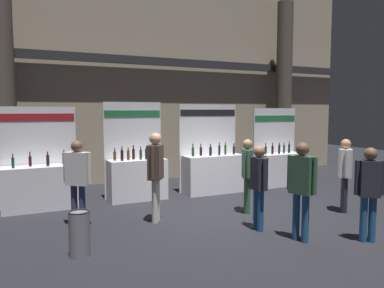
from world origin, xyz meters
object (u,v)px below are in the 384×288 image
Objects in this scene: trash_bin at (79,234)px; visitor_0 at (259,182)px; visitor_2 at (77,175)px; visitor_3 at (345,169)px; visitor_6 at (302,183)px; exhibitor_booth_1 at (137,175)px; visitor_5 at (369,187)px; visitor_1 at (156,168)px; visitor_4 at (247,170)px; exhibitor_booth_2 at (213,170)px; exhibitor_booth_0 at (40,183)px; exhibitor_booth_3 at (280,166)px.

trash_bin is 3.33m from visitor_0.
visitor_2 reaches higher than visitor_3.
visitor_0 is at bearing -44.49° from visitor_3.
visitor_6 is at bearing -14.78° from trash_bin.
exhibitor_booth_1 is 1.51× the size of visitor_5.
visitor_1 is 4.21m from visitor_3.
visitor_2 is at bearing -65.33° from visitor_3.
trash_bin is 0.44× the size of visitor_5.
visitor_0 is 2.50m from visitor_3.
visitor_4 is at bearing -73.66° from visitor_3.
exhibitor_booth_1 reaches higher than visitor_0.
visitor_2 is 1.03× the size of visitor_3.
exhibitor_booth_1 reaches higher than visitor_4.
visitor_4 is at bearing -38.30° from visitor_5.
trash_bin is at bearing -61.41° from visitor_2.
exhibitor_booth_2 is 1.49× the size of visitor_4.
exhibitor_booth_0 reaches higher than visitor_6.
exhibitor_booth_3 is 3.19m from visitor_3.
exhibitor_booth_3 is 5.16m from visitor_1.
exhibitor_booth_3 reaches higher than visitor_5.
exhibitor_booth_0 is at bearing 50.47° from visitor_0.
visitor_4 is (-0.33, -2.18, 0.34)m from exhibitor_booth_2.
visitor_3 is (2.49, 0.24, 0.05)m from visitor_0.
visitor_2 is at bearing -72.85° from visitor_4.
visitor_4 is at bearing -98.53° from exhibitor_booth_2.
visitor_1 is at bearing -65.34° from visitor_3.
exhibitor_booth_0 is 1.82m from visitor_2.
exhibitor_booth_2 is 1.34× the size of visitor_1.
trash_bin is at bearing -83.82° from exhibitor_booth_0.
visitor_4 is at bearing 26.53° from visitor_2.
visitor_6 is at bearing 22.12° from visitor_4.
exhibitor_booth_2 is 4.17m from visitor_2.
exhibitor_booth_0 is at bearing 146.31° from visitor_2.
exhibitor_booth_3 is 1.28× the size of visitor_1.
exhibitor_booth_3 is 1.38× the size of visitor_2.
exhibitor_booth_0 reaches higher than visitor_2.
exhibitor_booth_1 reaches higher than visitor_5.
exhibitor_booth_3 reaches higher than visitor_4.
visitor_5 is at bearing -43.89° from exhibitor_booth_0.
visitor_0 is at bearing 85.11° from visitor_1.
exhibitor_booth_1 is at bearing 177.13° from exhibitor_booth_2.
exhibitor_booth_3 is 7.20m from trash_bin.
visitor_4 is 0.95× the size of visitor_6.
visitor_1 is (-0.23, -2.05, 0.47)m from exhibitor_booth_1.
visitor_5 is at bearing -17.80° from trash_bin.
visitor_2 is 5.36m from visitor_5.
visitor_3 is (1.68, -3.06, 0.35)m from exhibitor_booth_2.
visitor_1 is at bearing -10.14° from visitor_5.
visitor_0 is 3.51m from visitor_2.
exhibitor_booth_2 reaches higher than visitor_0.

